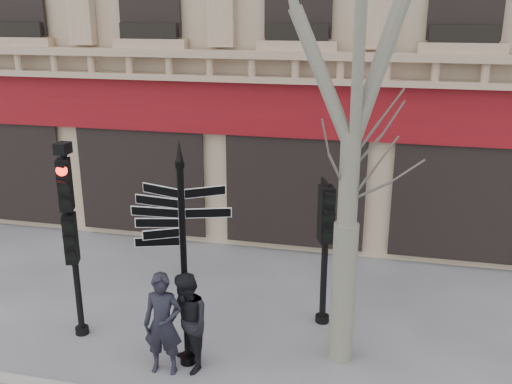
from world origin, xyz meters
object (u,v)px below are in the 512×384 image
pedestrian_a (163,324)px  pedestrian_b (187,323)px  fingerpost (182,219)px  traffic_signal_main (70,218)px  traffic_signal_secondary (326,229)px

pedestrian_a → pedestrian_b: 0.39m
fingerpost → traffic_signal_main: 2.32m
pedestrian_b → pedestrian_a: bearing=-107.5°
traffic_signal_main → traffic_signal_secondary: size_ratio=1.32×
fingerpost → traffic_signal_main: (-2.26, 0.43, -0.33)m
fingerpost → traffic_signal_secondary: size_ratio=1.42×
traffic_signal_secondary → pedestrian_a: 3.41m
pedestrian_a → traffic_signal_secondary: bearing=36.8°
fingerpost → traffic_signal_main: size_ratio=1.07×
pedestrian_b → fingerpost: bearing=162.5°
traffic_signal_secondary → pedestrian_a: (-2.40, -2.18, -1.05)m
fingerpost → pedestrian_a: (-0.30, -0.30, -1.76)m
traffic_signal_secondary → pedestrian_a: bearing=-158.5°
traffic_signal_main → traffic_signal_secondary: (4.36, 1.44, -0.38)m
fingerpost → traffic_signal_secondary: (2.10, 1.88, -0.71)m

